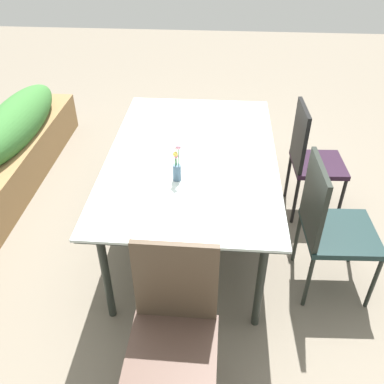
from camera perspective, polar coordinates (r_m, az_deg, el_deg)
The scene contains 7 objects.
ground_plane at distance 3.34m, azimuth -1.05°, elevation -6.89°, with size 12.00×12.00×0.00m, color #756B5B.
dining_table at distance 2.97m, azimuth -0.00°, elevation 4.36°, with size 1.85×1.18×0.77m.
chair_near_left at distance 2.81m, azimuth 18.29°, elevation -4.01°, with size 0.48×0.48×0.98m.
chair_near_right at distance 3.48m, azimuth 15.88°, elevation 4.80°, with size 0.43×0.43×0.96m.
chair_end_left at distance 2.16m, azimuth -2.53°, elevation -17.76°, with size 0.45×0.45×0.98m.
flower_vase at distance 2.62m, azimuth -2.09°, elevation 3.43°, with size 0.05×0.06×0.26m.
potted_plant at distance 4.57m, azimuth -2.91°, elevation 9.76°, with size 0.32×0.32×0.47m.
Camera 1 is at (-2.42, -0.24, 2.29)m, focal length 38.99 mm.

